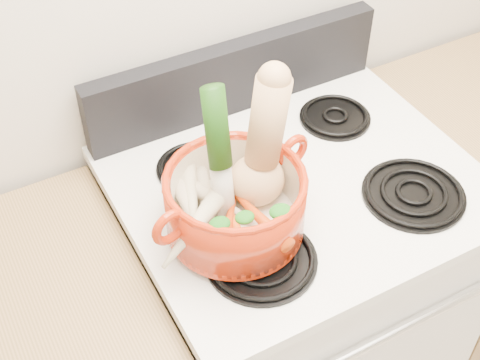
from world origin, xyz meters
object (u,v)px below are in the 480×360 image
stove_body (288,308)px  squash (260,144)px  dutch_oven (235,204)px  leek (222,156)px

stove_body → squash: (-0.13, -0.04, 0.68)m
stove_body → dutch_oven: size_ratio=3.32×
leek → dutch_oven: bearing=-55.6°
stove_body → leek: size_ratio=3.05×
leek → stove_body: bearing=18.4°
dutch_oven → leek: leek is taller
stove_body → leek: 0.72m
dutch_oven → leek: bearing=104.7°
squash → leek: size_ratio=0.97×
dutch_oven → stove_body: bearing=6.4°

